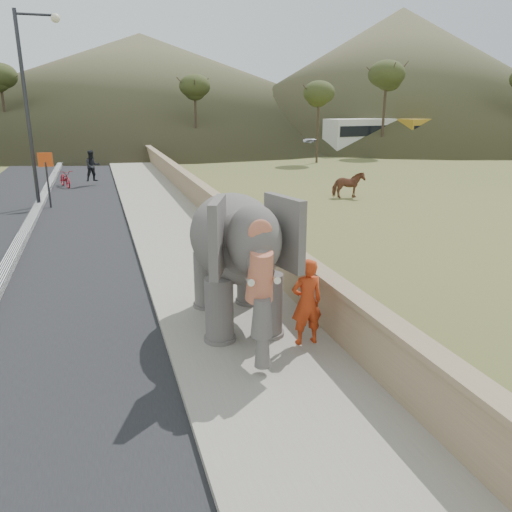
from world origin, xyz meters
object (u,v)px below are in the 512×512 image
Objects in this scene: cow at (348,185)px; elephant_and_man at (236,256)px; motorcyclist at (78,173)px; lamppost at (33,91)px.

elephant_and_man is at bearing 151.30° from cow.
motorcyclist reaches higher than cow.
cow is 0.59× the size of motorcyclist.
cow is at bearing -8.50° from lamppost.
motorcyclist is at bearing 99.70° from elephant_and_man.
motorcyclist is at bearing 65.64° from cow.
elephant_and_man is at bearing -72.02° from lamppost.
cow is at bearing 54.06° from elephant_and_man.
elephant_and_man is at bearing -80.30° from motorcyclist.
elephant_and_man is (4.71, -14.51, -3.37)m from lamppost.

